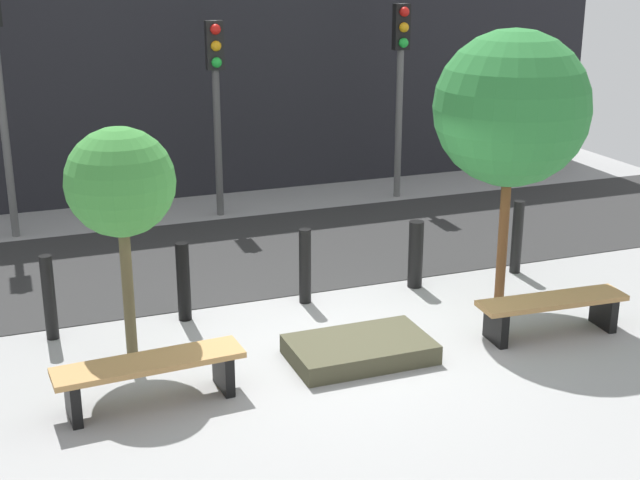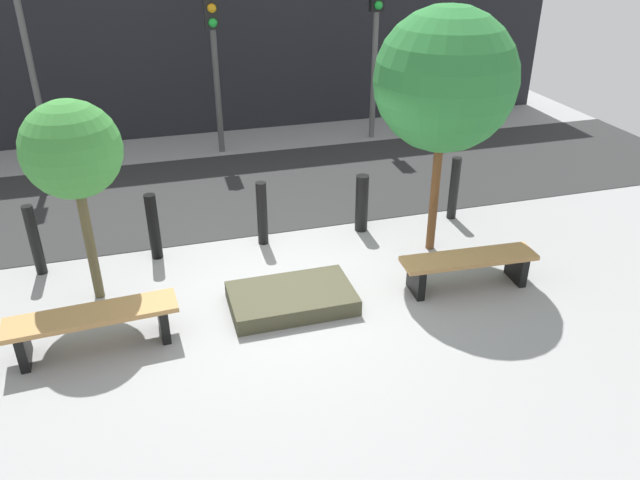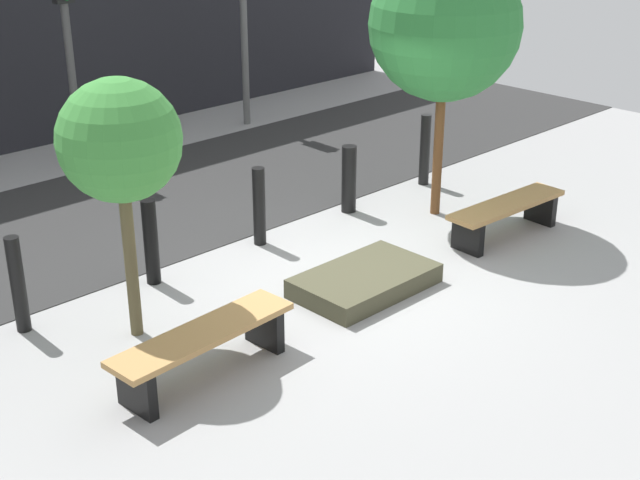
{
  "view_description": "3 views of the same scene",
  "coord_description": "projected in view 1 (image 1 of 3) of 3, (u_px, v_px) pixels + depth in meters",
  "views": [
    {
      "loc": [
        -3.6,
        -8.56,
        4.31
      ],
      "look_at": [
        -0.25,
        0.23,
        1.23
      ],
      "focal_mm": 50.0,
      "sensor_mm": 36.0,
      "label": 1
    },
    {
      "loc": [
        -1.52,
        -6.79,
        4.44
      ],
      "look_at": [
        0.47,
        -0.04,
        0.71
      ],
      "focal_mm": 35.0,
      "sensor_mm": 36.0,
      "label": 2
    },
    {
      "loc": [
        -6.46,
        -6.31,
        4.39
      ],
      "look_at": [
        -0.51,
        -0.17,
        0.69
      ],
      "focal_mm": 50.0,
      "sensor_mm": 36.0,
      "label": 3
    }
  ],
  "objects": [
    {
      "name": "tree_behind_left_bench",
      "position": [
        120.0,
        184.0,
        9.25
      ],
      "size": [
        1.16,
        1.16,
        2.58
      ],
      "color": "brown",
      "rests_on": "ground"
    },
    {
      "name": "traffic_light_mid_west",
      "position": [
        216.0,
        82.0,
        14.45
      ],
      "size": [
        0.28,
        0.27,
        3.22
      ],
      "color": "#4A4A4A",
      "rests_on": "ground"
    },
    {
      "name": "ground_plane",
      "position": [
        347.0,
        346.0,
        10.16
      ],
      "size": [
        18.0,
        18.0,
        0.0
      ],
      "primitive_type": "plane",
      "color": "#959595"
    },
    {
      "name": "road_strip",
      "position": [
        257.0,
        252.0,
        13.27
      ],
      "size": [
        18.0,
        3.68,
        0.01
      ],
      "primitive_type": "cube",
      "color": "#2C2C2C",
      "rests_on": "ground"
    },
    {
      "name": "bollard_right",
      "position": [
        416.0,
        254.0,
        11.8
      ],
      "size": [
        0.2,
        0.2,
        0.91
      ],
      "primitive_type": "cylinder",
      "color": "black",
      "rests_on": "ground"
    },
    {
      "name": "bench_right",
      "position": [
        552.0,
        308.0,
        10.36
      ],
      "size": [
        1.82,
        0.53,
        0.46
      ],
      "rotation": [
        0.0,
        0.0,
        -0.06
      ],
      "color": "black",
      "rests_on": "ground"
    },
    {
      "name": "traffic_light_mid_east",
      "position": [
        401.0,
        65.0,
        15.54
      ],
      "size": [
        0.28,
        0.27,
        3.42
      ],
      "color": "#585858",
      "rests_on": "ground"
    },
    {
      "name": "bollard_center",
      "position": [
        305.0,
        266.0,
        11.26
      ],
      "size": [
        0.15,
        0.15,
        0.98
      ],
      "primitive_type": "cylinder",
      "color": "black",
      "rests_on": "ground"
    },
    {
      "name": "building_facade",
      "position": [
        194.0,
        75.0,
        15.89
      ],
      "size": [
        16.2,
        0.5,
        4.33
      ],
      "primitive_type": "cube",
      "color": "black",
      "rests_on": "ground"
    },
    {
      "name": "planter_bed",
      "position": [
        360.0,
        349.0,
        9.81
      ],
      "size": [
        1.55,
        0.94,
        0.22
      ],
      "primitive_type": "cube",
      "color": "#474531",
      "rests_on": "ground"
    },
    {
      "name": "bench_left",
      "position": [
        150.0,
        372.0,
        8.77
      ],
      "size": [
        1.89,
        0.56,
        0.47
      ],
      "rotation": [
        0.0,
        0.0,
        0.06
      ],
      "color": "black",
      "rests_on": "ground"
    },
    {
      "name": "bollard_far_right",
      "position": [
        517.0,
        237.0,
        12.31
      ],
      "size": [
        0.15,
        0.15,
        1.03
      ],
      "primitive_type": "cylinder",
      "color": "black",
      "rests_on": "ground"
    },
    {
      "name": "tree_behind_right_bench",
      "position": [
        512.0,
        109.0,
        10.68
      ],
      "size": [
        1.9,
        1.9,
        3.44
      ],
      "color": "brown",
      "rests_on": "ground"
    },
    {
      "name": "bollard_left",
      "position": [
        183.0,
        282.0,
        10.73
      ],
      "size": [
        0.16,
        0.16,
        0.98
      ],
      "primitive_type": "cylinder",
      "color": "black",
      "rests_on": "ground"
    },
    {
      "name": "bollard_far_left",
      "position": [
        49.0,
        298.0,
        10.2
      ],
      "size": [
        0.15,
        0.15,
        1.02
      ],
      "primitive_type": "cylinder",
      "color": "black",
      "rests_on": "ground"
    }
  ]
}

